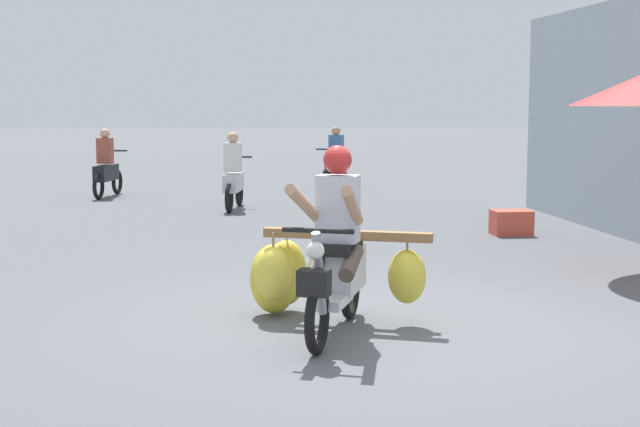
# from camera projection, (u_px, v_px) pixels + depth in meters

# --- Properties ---
(ground_plane) EXTENTS (120.00, 120.00, 0.00)m
(ground_plane) POSITION_uv_depth(u_px,v_px,m) (367.00, 325.00, 7.91)
(ground_plane) COLOR #56595E
(motorbike_main_loaded) EXTENTS (1.61, 1.99, 1.58)m
(motorbike_main_loaded) POSITION_uv_depth(u_px,v_px,m) (316.00, 266.00, 7.90)
(motorbike_main_loaded) COLOR black
(motorbike_main_loaded) RESTS_ON ground
(motorbike_distant_ahead_left) EXTENTS (0.57, 1.60, 1.40)m
(motorbike_distant_ahead_left) POSITION_uv_depth(u_px,v_px,m) (234.00, 178.00, 16.30)
(motorbike_distant_ahead_left) COLOR black
(motorbike_distant_ahead_left) RESTS_ON ground
(motorbike_distant_ahead_right) EXTENTS (0.62, 1.59, 1.40)m
(motorbike_distant_ahead_right) POSITION_uv_depth(u_px,v_px,m) (106.00, 169.00, 18.48)
(motorbike_distant_ahead_right) COLOR black
(motorbike_distant_ahead_right) RESTS_ON ground
(motorbike_distant_far_ahead) EXTENTS (0.85, 1.49, 1.40)m
(motorbike_distant_far_ahead) POSITION_uv_depth(u_px,v_px,m) (336.00, 164.00, 20.12)
(motorbike_distant_far_ahead) COLOR black
(motorbike_distant_far_ahead) RESTS_ON ground
(produce_crate) EXTENTS (0.56, 0.40, 0.36)m
(produce_crate) POSITION_uv_depth(u_px,v_px,m) (511.00, 223.00, 13.27)
(produce_crate) COLOR #CC4C38
(produce_crate) RESTS_ON ground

